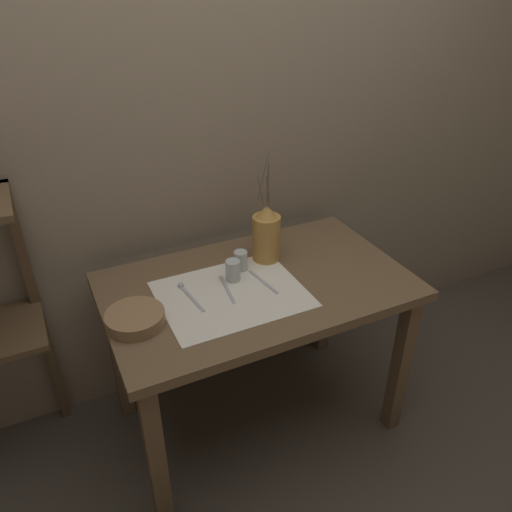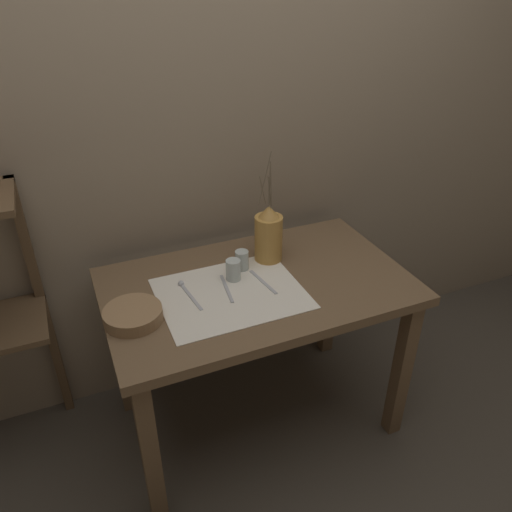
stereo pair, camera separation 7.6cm
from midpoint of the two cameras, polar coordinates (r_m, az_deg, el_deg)
The scene contains 11 objects.
ground_plane at distance 2.44m, azimuth -0.82°, elevation -17.83°, with size 12.00×12.00×0.00m, color #473F35.
stone_wall_back at distance 2.14m, azimuth -6.52°, elevation 13.53°, with size 7.00×0.06×2.40m.
wooden_table at distance 2.00m, azimuth -0.95°, elevation -5.57°, with size 1.18×0.72×0.75m.
linen_cloth at distance 1.88m, azimuth -3.95°, elevation -4.38°, with size 0.53×0.43×0.00m.
pitcher_with_flowers at distance 2.03m, azimuth 0.14°, elevation 2.43°, with size 0.11×0.11×0.46m.
wooden_bowl at distance 1.78m, azimuth -14.85°, elevation -6.94°, with size 0.20×0.20×0.05m.
glass_tumbler_near at distance 1.93m, azimuth -3.77°, elevation -1.67°, with size 0.06×0.06×0.08m.
glass_tumbler_far at distance 2.00m, azimuth -2.85°, elevation -0.52°, with size 0.05×0.05×0.08m.
spoon_outer at distance 1.91m, azimuth -9.23°, elevation -3.92°, with size 0.04×0.20×0.02m.
fork_inner at distance 1.90m, azimuth -4.49°, elevation -3.76°, with size 0.03×0.19×0.00m.
fork_outer at distance 1.93m, azimuth -0.30°, elevation -2.96°, with size 0.04×0.19×0.00m.
Camera 1 is at (-0.71, -1.45, 1.83)m, focal length 35.00 mm.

